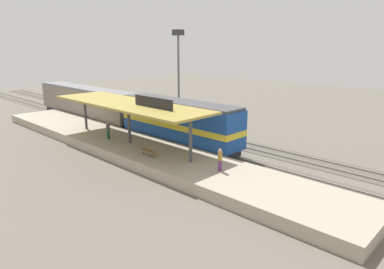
{
  "coord_description": "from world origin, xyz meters",
  "views": [
    {
      "loc": [
        -23.0,
        -25.85,
        9.88
      ],
      "look_at": [
        -1.38,
        -5.06,
        2.0
      ],
      "focal_mm": 32.05,
      "sensor_mm": 36.0,
      "label": 1
    }
  ],
  "objects_px": {
    "passenger_carriage_single": "(86,103)",
    "locomotive": "(178,122)",
    "light_mast": "(178,57)",
    "person_waiting": "(220,159)",
    "platform_bench": "(148,151)",
    "person_walking": "(108,129)"
  },
  "relations": [
    {
      "from": "platform_bench",
      "to": "locomotive",
      "type": "height_order",
      "value": "locomotive"
    },
    {
      "from": "locomotive",
      "to": "passenger_carriage_single",
      "type": "height_order",
      "value": "locomotive"
    },
    {
      "from": "passenger_carriage_single",
      "to": "person_walking",
      "type": "xyz_separation_m",
      "value": [
        -5.22,
        -13.45,
        -0.46
      ]
    },
    {
      "from": "platform_bench",
      "to": "light_mast",
      "type": "bearing_deg",
      "value": 37.56
    },
    {
      "from": "locomotive",
      "to": "light_mast",
      "type": "xyz_separation_m",
      "value": [
        7.8,
        8.02,
        5.99
      ]
    },
    {
      "from": "light_mast",
      "to": "person_waiting",
      "type": "height_order",
      "value": "light_mast"
    },
    {
      "from": "passenger_carriage_single",
      "to": "light_mast",
      "type": "relative_size",
      "value": 1.71
    },
    {
      "from": "platform_bench",
      "to": "locomotive",
      "type": "bearing_deg",
      "value": 23.4
    },
    {
      "from": "light_mast",
      "to": "passenger_carriage_single",
      "type": "bearing_deg",
      "value": 128.0
    },
    {
      "from": "person_waiting",
      "to": "locomotive",
      "type": "bearing_deg",
      "value": 63.36
    },
    {
      "from": "passenger_carriage_single",
      "to": "person_waiting",
      "type": "distance_m",
      "value": 27.46
    },
    {
      "from": "platform_bench",
      "to": "person_waiting",
      "type": "xyz_separation_m",
      "value": [
        1.45,
        -6.48,
        0.51
      ]
    },
    {
      "from": "passenger_carriage_single",
      "to": "light_mast",
      "type": "xyz_separation_m",
      "value": [
        7.8,
        -9.98,
        6.08
      ]
    },
    {
      "from": "locomotive",
      "to": "light_mast",
      "type": "distance_m",
      "value": 12.69
    },
    {
      "from": "platform_bench",
      "to": "person_waiting",
      "type": "bearing_deg",
      "value": -77.42
    },
    {
      "from": "platform_bench",
      "to": "passenger_carriage_single",
      "type": "xyz_separation_m",
      "value": [
        6.0,
        20.6,
        0.97
      ]
    },
    {
      "from": "locomotive",
      "to": "light_mast",
      "type": "relative_size",
      "value": 1.23
    },
    {
      "from": "locomotive",
      "to": "person_walking",
      "type": "bearing_deg",
      "value": 138.92
    },
    {
      "from": "platform_bench",
      "to": "person_walking",
      "type": "relative_size",
      "value": 0.99
    },
    {
      "from": "passenger_carriage_single",
      "to": "locomotive",
      "type": "bearing_deg",
      "value": -90.0
    },
    {
      "from": "person_waiting",
      "to": "platform_bench",
      "type": "bearing_deg",
      "value": 102.58
    },
    {
      "from": "platform_bench",
      "to": "locomotive",
      "type": "distance_m",
      "value": 6.62
    }
  ]
}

